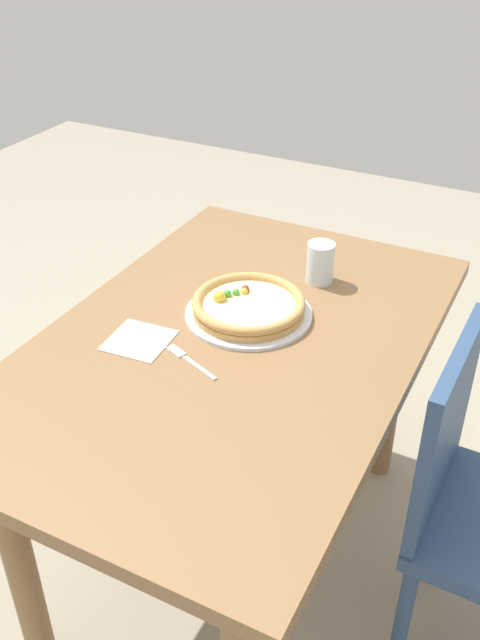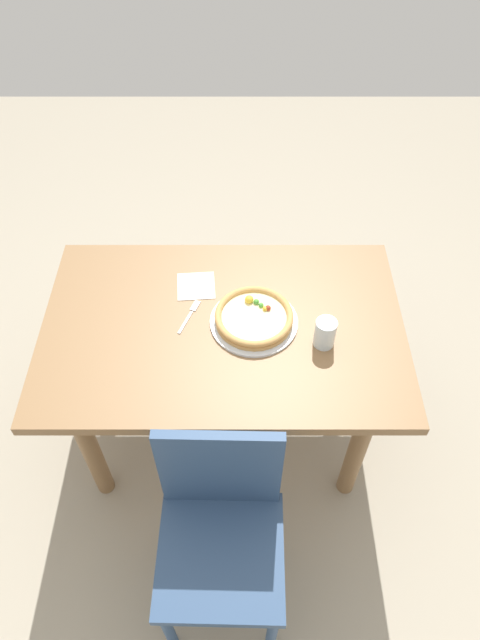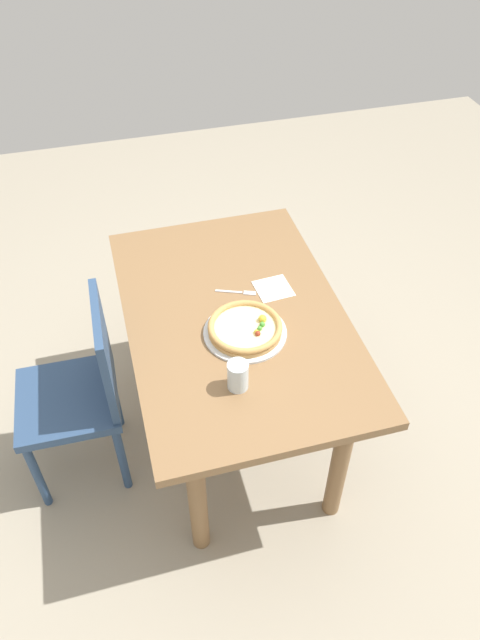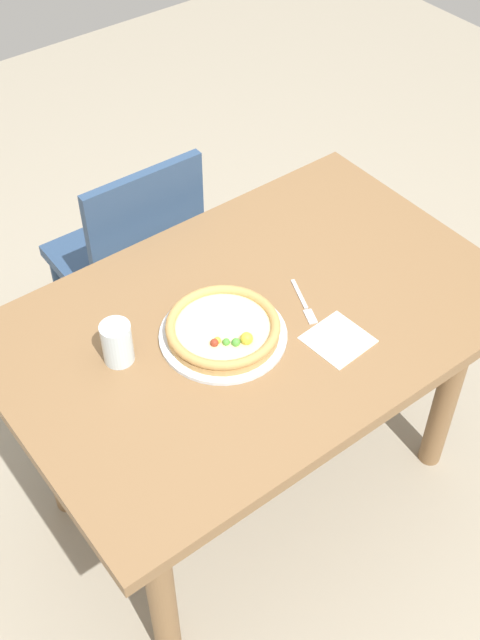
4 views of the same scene
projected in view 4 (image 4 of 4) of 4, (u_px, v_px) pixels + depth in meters
The scene contains 8 objects.
ground_plane at pixel (253, 479), 2.54m from camera, with size 6.00×6.00×0.00m, color #9E937F.
dining_table at pixel (256, 345), 2.09m from camera, with size 1.29×0.84×0.74m.
chair_near at pixel (132, 260), 2.54m from camera, with size 0.41×0.41×0.88m.
plate at pixel (223, 335), 1.95m from camera, with size 0.31×0.31×0.01m, color silver.
pizza at pixel (223, 328), 1.93m from camera, with size 0.28×0.28×0.05m.
fork at pixel (305, 305), 2.03m from camera, with size 0.08×0.16×0.00m.
drinking_glass at pixel (117, 343), 1.87m from camera, with size 0.07×0.07×0.11m, color silver.
napkin at pixel (338, 340), 1.95m from camera, with size 0.14×0.14×0.00m, color white.
Camera 4 is at (0.89, 1.10, 2.16)m, focal length 44.93 mm.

